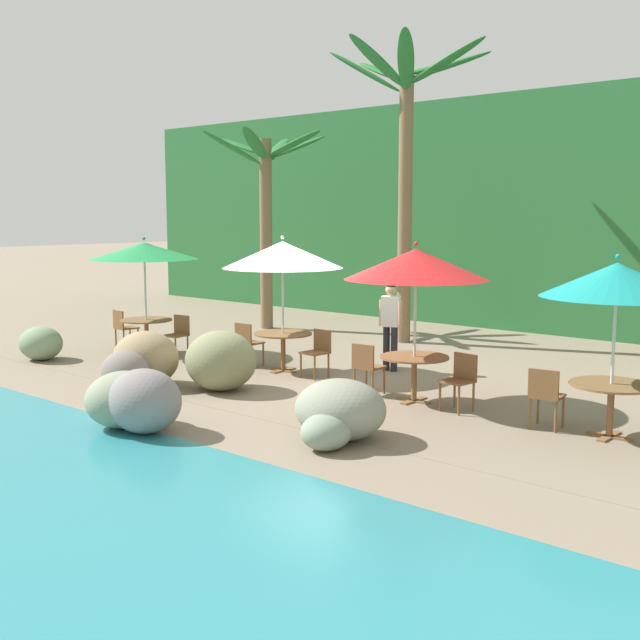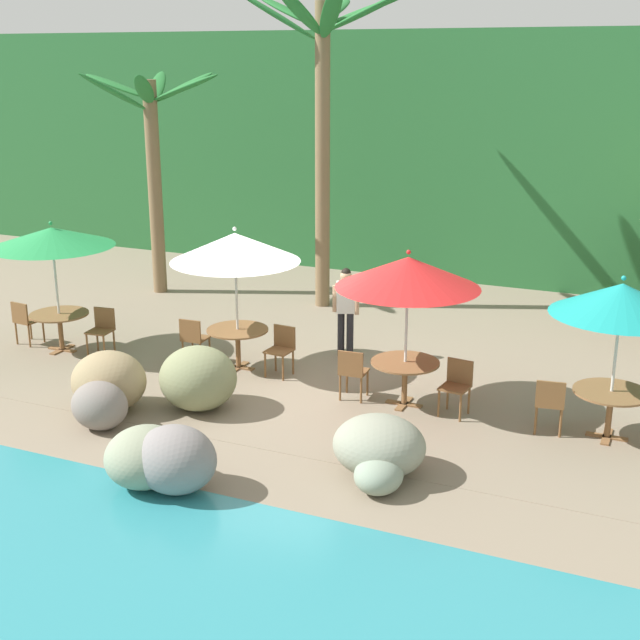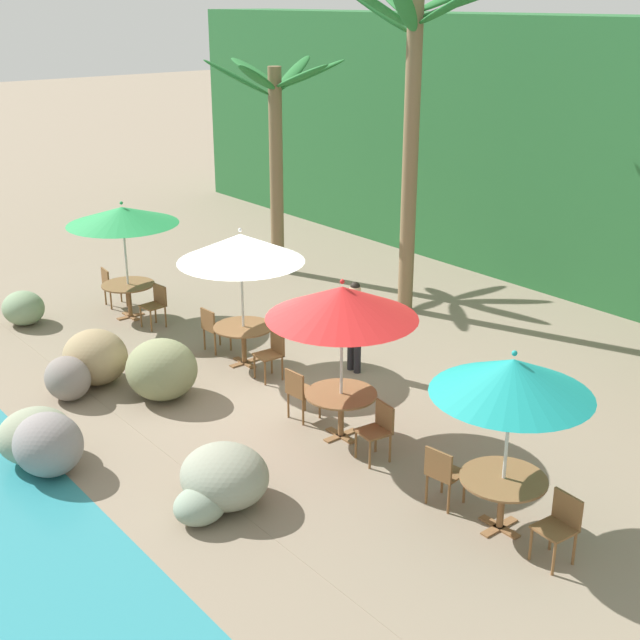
# 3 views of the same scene
# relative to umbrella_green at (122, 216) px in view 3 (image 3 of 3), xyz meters

# --- Properties ---
(ground_plane) EXTENTS (120.00, 120.00, 0.00)m
(ground_plane) POSITION_rel_umbrella_green_xyz_m (4.53, 0.30, -2.20)
(ground_plane) COLOR gray
(terrace_deck) EXTENTS (18.00, 5.20, 0.01)m
(terrace_deck) POSITION_rel_umbrella_green_xyz_m (4.53, 0.30, -2.20)
(terrace_deck) COLOR gray
(terrace_deck) RESTS_ON ground
(foliage_backdrop) EXTENTS (28.00, 2.40, 6.00)m
(foliage_backdrop) POSITION_rel_umbrella_green_xyz_m (4.53, 9.30, 0.80)
(foliage_backdrop) COLOR #286633
(foliage_backdrop) RESTS_ON ground
(rock_seawall) EXTENTS (10.77, 3.60, 1.03)m
(rock_seawall) POSITION_rel_umbrella_green_xyz_m (3.45, -2.51, -1.78)
(rock_seawall) COLOR gray
(rock_seawall) RESTS_ON ground
(umbrella_green) EXTENTS (2.28, 2.28, 2.50)m
(umbrella_green) POSITION_rel_umbrella_green_xyz_m (0.00, 0.00, 0.00)
(umbrella_green) COLOR silver
(umbrella_green) RESTS_ON ground
(dining_table_green) EXTENTS (1.10, 1.10, 0.74)m
(dining_table_green) POSITION_rel_umbrella_green_xyz_m (0.00, 0.00, -1.59)
(dining_table_green) COLOR brown
(dining_table_green) RESTS_ON ground
(chair_green_seaward) EXTENTS (0.46, 0.47, 0.87)m
(chair_green_seaward) POSITION_rel_umbrella_green_xyz_m (0.83, 0.18, -1.69)
(chair_green_seaward) COLOR brown
(chair_green_seaward) RESTS_ON ground
(chair_green_inland) EXTENTS (0.46, 0.47, 0.87)m
(chair_green_inland) POSITION_rel_umbrella_green_xyz_m (-0.85, 0.00, -1.69)
(chair_green_inland) COLOR brown
(chair_green_inland) RESTS_ON ground
(umbrella_white) EXTENTS (2.28, 2.28, 2.58)m
(umbrella_white) POSITION_rel_umbrella_green_xyz_m (3.56, 0.50, 0.02)
(umbrella_white) COLOR silver
(umbrella_white) RESTS_ON ground
(dining_table_white) EXTENTS (1.10, 1.10, 0.74)m
(dining_table_white) POSITION_rel_umbrella_green_xyz_m (3.56, 0.50, -1.59)
(dining_table_white) COLOR brown
(dining_table_white) RESTS_ON ground
(chair_white_seaward) EXTENTS (0.45, 0.46, 0.87)m
(chair_white_seaward) POSITION_rel_umbrella_green_xyz_m (4.41, 0.53, -1.69)
(chair_white_seaward) COLOR brown
(chair_white_seaward) RESTS_ON ground
(chair_white_inland) EXTENTS (0.44, 0.45, 0.87)m
(chair_white_inland) POSITION_rel_umbrella_green_xyz_m (2.71, 0.37, -1.69)
(chair_white_inland) COLOR brown
(chair_white_inland) RESTS_ON ground
(umbrella_red) EXTENTS (2.26, 2.26, 2.55)m
(umbrella_red) POSITION_rel_umbrella_green_xyz_m (6.82, 0.08, -0.00)
(umbrella_red) COLOR silver
(umbrella_red) RESTS_ON ground
(dining_table_red) EXTENTS (1.10, 1.10, 0.74)m
(dining_table_red) POSITION_rel_umbrella_green_xyz_m (6.82, 0.08, -1.59)
(dining_table_red) COLOR brown
(dining_table_red) RESTS_ON ground
(chair_red_seaward) EXTENTS (0.47, 0.47, 0.87)m
(chair_red_seaward) POSITION_rel_umbrella_green_xyz_m (7.68, 0.07, -1.69)
(chair_red_seaward) COLOR brown
(chair_red_seaward) RESTS_ON ground
(chair_red_inland) EXTENTS (0.45, 0.46, 0.87)m
(chair_red_inland) POSITION_rel_umbrella_green_xyz_m (5.98, -0.07, -1.69)
(chair_red_inland) COLOR brown
(chair_red_inland) RESTS_ON ground
(umbrella_teal) EXTENTS (1.98, 1.98, 2.46)m
(umbrella_teal) POSITION_rel_umbrella_green_xyz_m (9.96, 0.09, -0.08)
(umbrella_teal) COLOR silver
(umbrella_teal) RESTS_ON ground
(dining_table_teal) EXTENTS (1.10, 1.10, 0.74)m
(dining_table_teal) POSITION_rel_umbrella_green_xyz_m (9.96, 0.09, -1.59)
(dining_table_teal) COLOR brown
(dining_table_teal) RESTS_ON ground
(chair_teal_seaward) EXTENTS (0.45, 0.46, 0.87)m
(chair_teal_seaward) POSITION_rel_umbrella_green_xyz_m (10.81, 0.11, -1.69)
(chair_teal_seaward) COLOR brown
(chair_teal_seaward) RESTS_ON ground
(chair_teal_inland) EXTENTS (0.48, 0.48, 0.87)m
(chair_teal_inland) POSITION_rel_umbrella_green_xyz_m (9.13, -0.12, -1.69)
(chair_teal_inland) COLOR brown
(chair_teal_inland) RESTS_ON ground
(palm_tree_nearest) EXTENTS (3.38, 3.16, 5.09)m
(palm_tree_nearest) POSITION_rel_umbrella_green_xyz_m (-0.71, 4.41, 1.30)
(palm_tree_nearest) COLOR brown
(palm_tree_nearest) RESTS_ON ground
(palm_tree_second) EXTENTS (3.84, 3.91, 6.76)m
(palm_tree_second) POSITION_rel_umbrella_green_xyz_m (3.32, 4.86, 2.48)
(palm_tree_second) COLOR brown
(palm_tree_second) RESTS_ON ground
(waiter_in_white) EXTENTS (0.52, 0.32, 1.70)m
(waiter_in_white) POSITION_rel_umbrella_green_xyz_m (5.08, 1.86, -1.22)
(waiter_in_white) COLOR #232328
(waiter_in_white) RESTS_ON ground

